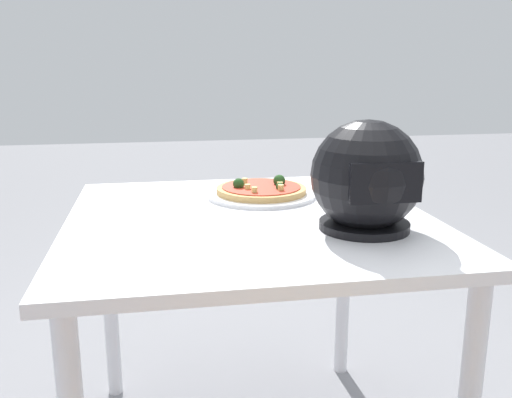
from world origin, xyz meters
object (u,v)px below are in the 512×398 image
Objects in this scene: pizza at (261,189)px; drinking_glass at (375,182)px; dining_table at (250,248)px; motorcycle_helmet at (367,178)px.

drinking_glass reaches higher than pizza.
dining_table is 0.38m from motorcycle_helmet.
pizza is at bearing -108.32° from dining_table.
dining_table is 0.45m from drinking_glass.
pizza is 1.01× the size of motorcycle_helmet.
dining_table is 9.81× the size of drinking_glass.
motorcycle_helmet reaches higher than dining_table.
pizza is 0.35m from drinking_glass.
drinking_glass is (-0.41, -0.13, 0.14)m from dining_table.
dining_table is 3.60× the size of motorcycle_helmet.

